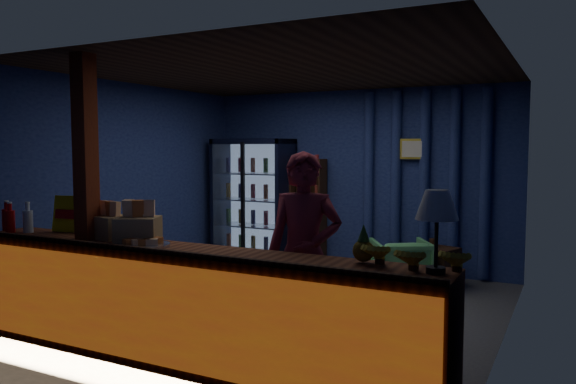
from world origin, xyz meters
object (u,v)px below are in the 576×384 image
Objects in this scene: table_lamp at (437,208)px; pastry_tray at (143,244)px; shopkeeper at (304,255)px; green_chair at (401,264)px.

pastry_tray is at bearing -177.26° from table_lamp.
shopkeeper is 1.34m from pastry_tray.
shopkeeper is at bearing 156.71° from table_lamp.
green_chair is at bearing 68.54° from pastry_tray.
green_chair is 1.25× the size of table_lamp.
green_chair is 3.54m from pastry_tray.
table_lamp is at bearing 79.03° from green_chair.
shopkeeper reaches higher than pastry_tray.
pastry_tray is 2.42m from table_lamp.
pastry_tray is 0.81× the size of table_lamp.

